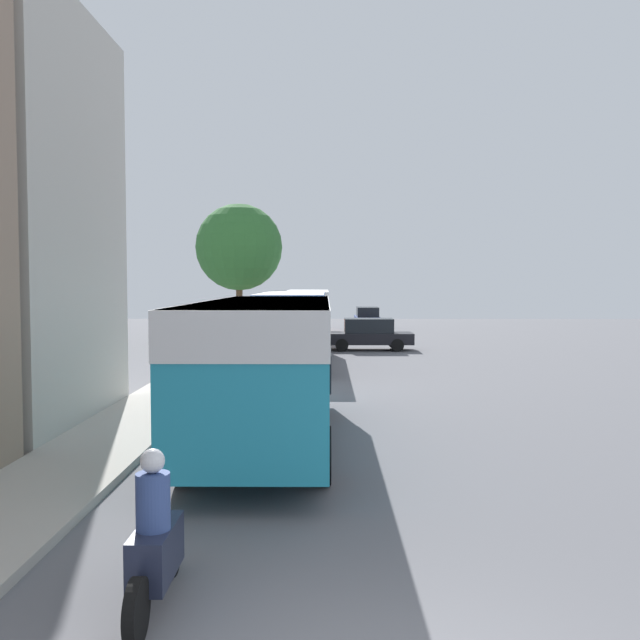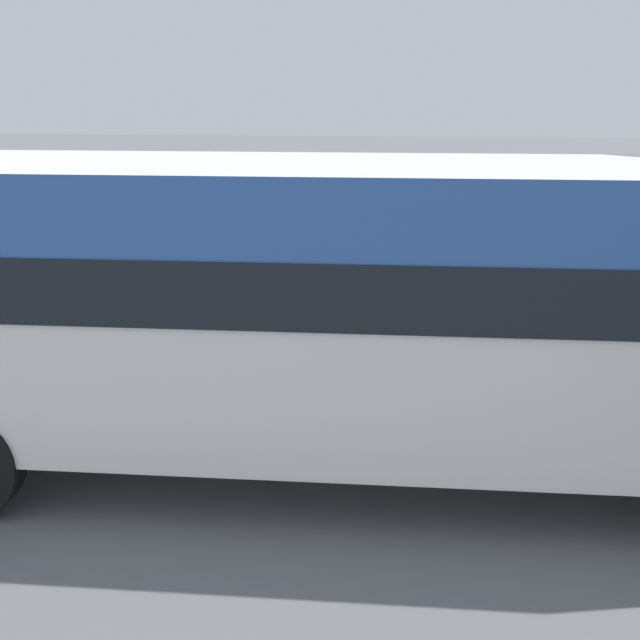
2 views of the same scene
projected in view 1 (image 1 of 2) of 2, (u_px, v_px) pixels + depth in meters
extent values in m
cube|color=teal|center=(268.00, 361.00, 15.16)|extent=(2.58, 9.85, 2.56)
cube|color=white|center=(268.00, 319.00, 15.11)|extent=(2.61, 9.90, 0.77)
cube|color=black|center=(268.00, 346.00, 15.14)|extent=(2.63, 9.46, 0.56)
cylinder|color=black|center=(232.00, 397.00, 18.29)|extent=(0.28, 1.00, 1.00)
cylinder|color=black|center=(324.00, 397.00, 18.27)|extent=(0.28, 1.00, 1.00)
cylinder|color=black|center=(184.00, 455.00, 12.19)|extent=(0.28, 1.00, 1.00)
cylinder|color=black|center=(323.00, 455.00, 12.17)|extent=(0.28, 1.00, 1.00)
cube|color=silver|center=(294.00, 322.00, 30.04)|extent=(2.53, 11.01, 2.50)
cube|color=#2D569E|center=(294.00, 301.00, 29.99)|extent=(2.55, 11.07, 0.75)
cube|color=black|center=(294.00, 315.00, 30.02)|extent=(2.58, 10.57, 0.55)
cylinder|color=black|center=(273.00, 344.00, 33.52)|extent=(0.28, 1.00, 1.00)
cylinder|color=black|center=(322.00, 344.00, 33.51)|extent=(0.28, 1.00, 1.00)
cylinder|color=black|center=(259.00, 361.00, 26.71)|extent=(0.28, 1.00, 1.00)
cylinder|color=black|center=(321.00, 361.00, 26.69)|extent=(0.28, 1.00, 1.00)
cube|color=#EA5B23|center=(307.00, 310.00, 44.08)|extent=(2.59, 10.59, 2.38)
cube|color=white|center=(307.00, 297.00, 44.04)|extent=(2.62, 10.64, 0.71)
cube|color=black|center=(307.00, 305.00, 44.07)|extent=(2.64, 10.17, 0.52)
cylinder|color=black|center=(291.00, 326.00, 47.43)|extent=(0.28, 1.00, 1.00)
cylinder|color=black|center=(326.00, 326.00, 47.41)|extent=(0.28, 1.00, 1.00)
cylinder|color=black|center=(285.00, 333.00, 40.88)|extent=(0.28, 1.00, 1.00)
cylinder|color=black|center=(326.00, 333.00, 40.86)|extent=(0.28, 1.00, 1.00)
cube|color=#1E2338|center=(156.00, 552.00, 7.59)|extent=(0.38, 1.10, 0.55)
cylinder|color=black|center=(172.00, 549.00, 8.40)|extent=(0.10, 0.64, 0.64)
cylinder|color=black|center=(136.00, 612.00, 6.80)|extent=(0.12, 0.64, 0.64)
cylinder|color=#33477F|center=(153.00, 501.00, 7.46)|extent=(0.36, 0.36, 0.60)
sphere|color=silver|center=(152.00, 461.00, 7.43)|extent=(0.26, 0.26, 0.26)
cube|color=black|center=(369.00, 338.00, 35.92)|extent=(4.41, 1.84, 0.56)
cube|color=black|center=(369.00, 326.00, 35.89)|extent=(2.43, 1.62, 0.72)
cylinder|color=black|center=(394.00, 342.00, 36.77)|extent=(0.64, 0.22, 0.64)
cylinder|color=black|center=(397.00, 345.00, 35.08)|extent=(0.64, 0.22, 0.64)
cylinder|color=black|center=(341.00, 342.00, 36.79)|extent=(0.64, 0.22, 0.64)
cylinder|color=black|center=(342.00, 345.00, 35.10)|extent=(0.64, 0.22, 0.64)
cube|color=navy|center=(367.00, 320.00, 52.58)|extent=(1.78, 4.59, 0.54)
cube|color=black|center=(367.00, 312.00, 52.54)|extent=(1.57, 2.52, 0.71)
cylinder|color=black|center=(356.00, 323.00, 54.02)|extent=(0.22, 0.64, 0.64)
cylinder|color=black|center=(377.00, 323.00, 54.00)|extent=(0.22, 0.64, 0.64)
cylinder|color=black|center=(357.00, 325.00, 51.18)|extent=(0.22, 0.64, 0.64)
cylinder|color=black|center=(380.00, 325.00, 51.16)|extent=(0.22, 0.64, 0.64)
cylinder|color=#232838|center=(249.00, 339.00, 36.13)|extent=(0.30, 0.30, 0.83)
cylinder|color=#4C6B4C|center=(249.00, 324.00, 36.09)|extent=(0.37, 0.37, 0.69)
sphere|color=tan|center=(249.00, 315.00, 36.06)|extent=(0.23, 0.23, 0.23)
cylinder|color=brown|center=(239.00, 311.00, 39.24)|extent=(0.36, 0.36, 3.41)
sphere|color=#2D662D|center=(239.00, 247.00, 39.05)|extent=(4.75, 4.75, 4.75)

